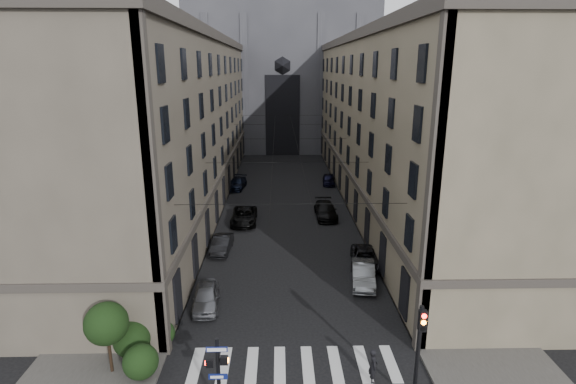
{
  "coord_description": "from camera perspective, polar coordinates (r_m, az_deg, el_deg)",
  "views": [
    {
      "loc": [
        -0.75,
        -15.69,
        15.49
      ],
      "look_at": [
        -0.18,
        10.81,
        8.02
      ],
      "focal_mm": 28.0,
      "sensor_mm": 36.0,
      "label": 1
    }
  ],
  "objects": [
    {
      "name": "car_left_midfar",
      "position": [
        45.9,
        -5.6,
        -3.07
      ],
      "size": [
        2.56,
        5.48,
        1.52
      ],
      "primitive_type": "imported",
      "rotation": [
        0.0,
        0.0,
        0.01
      ],
      "color": "black",
      "rests_on": "ground"
    },
    {
      "name": "tram_wires",
      "position": [
        51.98,
        -0.38,
        6.61
      ],
      "size": [
        14.0,
        60.0,
        0.43
      ],
      "color": "black",
      "rests_on": "ground"
    },
    {
      "name": "pedestrian_signal_left",
      "position": [
        21.83,
        -8.88,
        -21.59
      ],
      "size": [
        1.02,
        0.38,
        4.0
      ],
      "color": "black",
      "rests_on": "ground"
    },
    {
      "name": "building_right",
      "position": [
        53.95,
        14.2,
        8.72
      ],
      "size": [
        13.6,
        60.6,
        18.85
      ],
      "color": "brown",
      "rests_on": "ground"
    },
    {
      "name": "car_right_midfar",
      "position": [
        47.61,
        4.81,
        -2.34
      ],
      "size": [
        2.25,
        5.34,
        1.54
      ],
      "primitive_type": "imported",
      "rotation": [
        0.0,
        0.0,
        0.02
      ],
      "color": "black",
      "rests_on": "ground"
    },
    {
      "name": "building_left",
      "position": [
        53.58,
        -15.09,
        8.61
      ],
      "size": [
        13.6,
        60.6,
        18.85
      ],
      "color": "#4B4439",
      "rests_on": "ground"
    },
    {
      "name": "shrub_cluster",
      "position": [
        26.06,
        -19.73,
        -16.98
      ],
      "size": [
        3.9,
        4.4,
        3.9
      ],
      "color": "black",
      "rests_on": "sidewalk_left"
    },
    {
      "name": "car_right_midnear",
      "position": [
        36.85,
        9.73,
        -8.23
      ],
      "size": [
        2.85,
        5.05,
        1.33
      ],
      "primitive_type": "imported",
      "rotation": [
        0.0,
        0.0,
        -0.14
      ],
      "color": "black",
      "rests_on": "ground"
    },
    {
      "name": "car_left_near",
      "position": [
        31.02,
        -10.37,
        -12.98
      ],
      "size": [
        2.03,
        4.34,
        1.44
      ],
      "primitive_type": "imported",
      "rotation": [
        0.0,
        0.0,
        0.08
      ],
      "color": "slate",
      "rests_on": "ground"
    },
    {
      "name": "car_right_near",
      "position": [
        33.89,
        9.54,
        -10.26
      ],
      "size": [
        2.22,
        4.78,
        1.52
      ],
      "primitive_type": "imported",
      "rotation": [
        0.0,
        0.0,
        -0.14
      ],
      "color": "slate",
      "rests_on": "ground"
    },
    {
      "name": "car_left_far",
      "position": [
        58.93,
        -6.49,
        1.1
      ],
      "size": [
        2.59,
        5.06,
        1.41
      ],
      "primitive_type": "imported",
      "rotation": [
        0.0,
        0.0,
        -0.13
      ],
      "color": "black",
      "rests_on": "ground"
    },
    {
      "name": "traffic_light_right",
      "position": [
        22.34,
        16.33,
        -18.08
      ],
      "size": [
        0.34,
        0.5,
        5.2
      ],
      "color": "black",
      "rests_on": "ground"
    },
    {
      "name": "sidewalk_left",
      "position": [
        54.81,
        -11.42,
        -0.92
      ],
      "size": [
        7.0,
        80.0,
        0.15
      ],
      "primitive_type": "cube",
      "color": "#383533",
      "rests_on": "ground"
    },
    {
      "name": "pedestrian",
      "position": [
        24.65,
        10.77,
        -20.83
      ],
      "size": [
        0.47,
        0.69,
        1.82
      ],
      "primitive_type": "imported",
      "rotation": [
        0.0,
        0.0,
        1.52
      ],
      "color": "black",
      "rests_on": "ground"
    },
    {
      "name": "sidewalk_right",
      "position": [
        55.1,
        10.61,
        -0.79
      ],
      "size": [
        7.0,
        80.0,
        0.15
      ],
      "primitive_type": "cube",
      "color": "#383533",
      "rests_on": "ground"
    },
    {
      "name": "zebra_crossing",
      "position": [
        25.85,
        0.73,
        -21.06
      ],
      "size": [
        11.0,
        3.2,
        0.01
      ],
      "primitive_type": "cube",
      "color": "beige",
      "rests_on": "ground"
    },
    {
      "name": "gothic_tower",
      "position": [
        90.68,
        -0.78,
        17.19
      ],
      "size": [
        35.0,
        23.0,
        58.0
      ],
      "color": "#2D2D33",
      "rests_on": "ground"
    },
    {
      "name": "car_right_far",
      "position": [
        60.89,
        5.2,
        1.61
      ],
      "size": [
        1.95,
        4.2,
        1.39
      ],
      "primitive_type": "imported",
      "rotation": [
        0.0,
        0.0,
        -0.08
      ],
      "color": "black",
      "rests_on": "ground"
    },
    {
      "name": "car_left_midnear",
      "position": [
        39.31,
        -8.4,
        -6.58
      ],
      "size": [
        1.73,
        4.23,
        1.36
      ],
      "primitive_type": "imported",
      "rotation": [
        0.0,
        0.0,
        -0.07
      ],
      "color": "black",
      "rests_on": "ground"
    }
  ]
}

